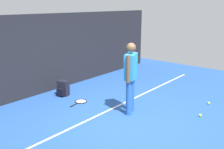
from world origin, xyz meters
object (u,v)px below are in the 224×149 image
object	(u,v)px
tennis_ball_near_player	(209,103)
tennis_player	(131,74)
backpack	(63,89)
tennis_ball_by_fence	(200,115)
tennis_racket	(80,102)

from	to	relation	value
tennis_ball_near_player	tennis_player	bearing A→B (deg)	143.88
backpack	tennis_ball_by_fence	size ratio (longest dim) A/B	6.67
tennis_player	tennis_ball_by_fence	xyz separation A→B (m)	(0.86, -1.40, -0.93)
tennis_player	backpack	size ratio (longest dim) A/B	3.86
backpack	tennis_ball_by_fence	xyz separation A→B (m)	(1.13, -3.57, -0.18)
tennis_ball_by_fence	tennis_ball_near_player	bearing A→B (deg)	7.92
tennis_racket	tennis_ball_near_player	bearing A→B (deg)	-61.67
tennis_player	tennis_ball_by_fence	world-z (taller)	tennis_player
tennis_player	tennis_ball_by_fence	distance (m)	1.89
tennis_ball_near_player	tennis_ball_by_fence	size ratio (longest dim) A/B	1.00
tennis_player	tennis_racket	xyz separation A→B (m)	(-0.31, 1.42, -0.95)
tennis_racket	tennis_ball_near_player	world-z (taller)	tennis_ball_near_player
tennis_ball_near_player	tennis_ball_by_fence	world-z (taller)	same
tennis_racket	tennis_ball_by_fence	distance (m)	3.05
backpack	tennis_ball_near_player	xyz separation A→B (m)	(2.02, -3.45, -0.18)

